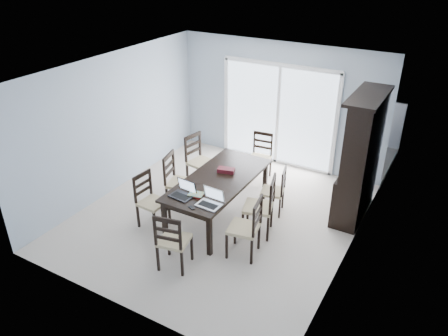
% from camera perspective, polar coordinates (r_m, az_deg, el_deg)
% --- Properties ---
extents(floor, '(5.00, 5.00, 0.00)m').
position_cam_1_polar(floor, '(7.78, -0.67, -6.22)').
color(floor, beige).
rests_on(floor, ground).
extents(ceiling, '(5.00, 5.00, 0.00)m').
position_cam_1_polar(ceiling, '(6.69, -0.80, 12.63)').
color(ceiling, white).
rests_on(ceiling, back_wall).
extents(back_wall, '(4.50, 0.02, 2.60)m').
position_cam_1_polar(back_wall, '(9.22, 7.22, 8.19)').
color(back_wall, '#9CABBB').
rests_on(back_wall, floor).
extents(wall_left, '(0.02, 5.00, 2.60)m').
position_cam_1_polar(wall_left, '(8.41, -14.14, 5.63)').
color(wall_left, '#9CABBB').
rests_on(wall_left, floor).
extents(wall_right, '(0.02, 5.00, 2.60)m').
position_cam_1_polar(wall_right, '(6.42, 16.88, -1.82)').
color(wall_right, '#9CABBB').
rests_on(wall_right, floor).
extents(balcony, '(4.50, 2.00, 0.10)m').
position_cam_1_polar(balcony, '(10.59, 8.93, 2.80)').
color(balcony, gray).
rests_on(balcony, ground).
extents(railing, '(4.50, 0.06, 1.10)m').
position_cam_1_polar(railing, '(11.25, 11.06, 7.41)').
color(railing, '#99999E').
rests_on(railing, balcony).
extents(dining_table, '(1.00, 2.20, 0.75)m').
position_cam_1_polar(dining_table, '(7.42, -0.70, -1.89)').
color(dining_table, black).
rests_on(dining_table, floor).
extents(china_hutch, '(0.50, 1.38, 2.20)m').
position_cam_1_polar(china_hutch, '(7.66, 17.37, 1.10)').
color(china_hutch, black).
rests_on(china_hutch, floor).
extents(sliding_door, '(2.52, 0.05, 2.18)m').
position_cam_1_polar(sliding_door, '(9.28, 7.09, 6.90)').
color(sliding_door, silver).
rests_on(sliding_door, floor).
extents(chair_left_near, '(0.45, 0.44, 1.09)m').
position_cam_1_polar(chair_left_near, '(7.37, -9.90, -3.42)').
color(chair_left_near, black).
rests_on(chair_left_near, floor).
extents(chair_left_mid, '(0.55, 0.54, 1.19)m').
position_cam_1_polar(chair_left_mid, '(7.79, -6.36, -0.95)').
color(chair_left_mid, black).
rests_on(chair_left_mid, floor).
extents(chair_left_far, '(0.53, 0.52, 1.19)m').
position_cam_1_polar(chair_left_far, '(8.51, -3.49, 1.75)').
color(chair_left_far, black).
rests_on(chair_left_far, floor).
extents(chair_right_near, '(0.51, 0.50, 1.16)m').
position_cam_1_polar(chair_right_near, '(6.54, 3.41, -7.03)').
color(chair_right_near, black).
rests_on(chair_right_near, floor).
extents(chair_right_mid, '(0.57, 0.56, 1.20)m').
position_cam_1_polar(chair_right_mid, '(7.03, 5.34, -4.21)').
color(chair_right_mid, black).
rests_on(chair_right_mid, floor).
extents(chair_right_far, '(0.47, 0.46, 1.01)m').
position_cam_1_polar(chair_right_far, '(7.65, 7.01, -2.36)').
color(chair_right_far, black).
rests_on(chair_right_far, floor).
extents(chair_end_near, '(0.50, 0.51, 1.12)m').
position_cam_1_polar(chair_end_near, '(6.32, -6.92, -8.86)').
color(chair_end_near, black).
rests_on(chair_end_near, floor).
extents(chair_end_far, '(0.45, 0.46, 1.09)m').
position_cam_1_polar(chair_end_far, '(8.80, 4.85, 2.25)').
color(chair_end_far, black).
rests_on(chair_end_far, floor).
extents(laptop_dark, '(0.38, 0.28, 0.25)m').
position_cam_1_polar(laptop_dark, '(6.87, -5.61, -3.32)').
color(laptop_dark, black).
rests_on(laptop_dark, dining_table).
extents(laptop_silver, '(0.38, 0.27, 0.25)m').
position_cam_1_polar(laptop_silver, '(6.62, -2.02, -4.49)').
color(laptop_silver, '#B9BABC').
rests_on(laptop_silver, dining_table).
extents(book_stack, '(0.26, 0.22, 0.04)m').
position_cam_1_polar(book_stack, '(6.91, -3.71, -3.47)').
color(book_stack, maroon).
rests_on(book_stack, dining_table).
extents(cell_phone, '(0.13, 0.10, 0.01)m').
position_cam_1_polar(cell_phone, '(6.61, -4.25, -5.20)').
color(cell_phone, black).
rests_on(cell_phone, dining_table).
extents(game_box, '(0.32, 0.21, 0.07)m').
position_cam_1_polar(game_box, '(7.57, 0.27, -0.29)').
color(game_box, '#430D17').
rests_on(game_box, dining_table).
extents(hot_tub, '(1.96, 1.82, 0.88)m').
position_cam_1_polar(hot_tub, '(10.76, 4.62, 6.30)').
color(hot_tub, maroon).
rests_on(hot_tub, balcony).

